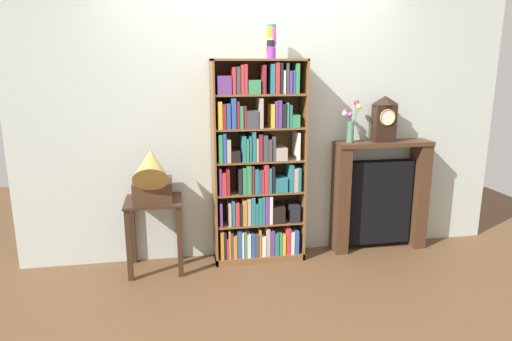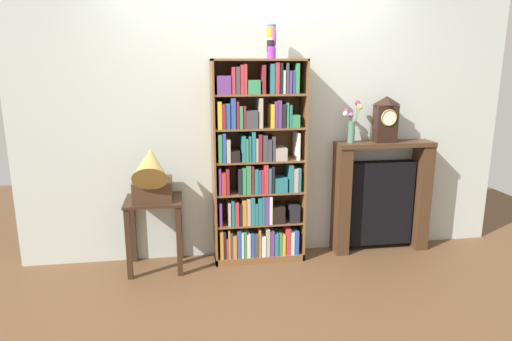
# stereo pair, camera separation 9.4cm
# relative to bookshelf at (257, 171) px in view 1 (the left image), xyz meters

# --- Properties ---
(ground_plane) EXTENTS (7.49, 6.40, 0.02)m
(ground_plane) POSITION_rel_bookshelf_xyz_m (0.01, -0.09, -0.84)
(ground_plane) COLOR brown
(wall_back) EXTENTS (4.49, 0.08, 2.60)m
(wall_back) POSITION_rel_bookshelf_xyz_m (0.15, 0.19, 0.47)
(wall_back) COLOR beige
(wall_back) RESTS_ON ground
(bookshelf) EXTENTS (0.81, 0.28, 1.80)m
(bookshelf) POSITION_rel_bookshelf_xyz_m (0.00, 0.00, 0.00)
(bookshelf) COLOR brown
(bookshelf) RESTS_ON ground
(cup_stack) EXTENTS (0.08, 0.08, 0.28)m
(cup_stack) POSITION_rel_bookshelf_xyz_m (0.12, 0.00, 1.11)
(cup_stack) COLOR purple
(cup_stack) RESTS_ON bookshelf
(side_table_left) EXTENTS (0.48, 0.42, 0.63)m
(side_table_left) POSITION_rel_bookshelf_xyz_m (-0.91, -0.06, -0.37)
(side_table_left) COLOR #382316
(side_table_left) RESTS_ON ground
(gramophone) EXTENTS (0.32, 0.49, 0.55)m
(gramophone) POSITION_rel_bookshelf_xyz_m (-0.91, -0.13, 0.04)
(gramophone) COLOR #472D1C
(gramophone) RESTS_ON side_table_left
(fireplace_mantel) EXTENTS (0.92, 0.24, 1.06)m
(fireplace_mantel) POSITION_rel_bookshelf_xyz_m (1.20, 0.05, -0.31)
(fireplace_mantel) COLOR #472D1C
(fireplace_mantel) RESTS_ON ground
(mantel_clock) EXTENTS (0.20, 0.14, 0.42)m
(mantel_clock) POSITION_rel_bookshelf_xyz_m (1.19, 0.03, 0.44)
(mantel_clock) COLOR black
(mantel_clock) RESTS_ON fireplace_mantel
(flower_vase) EXTENTS (0.17, 0.12, 0.38)m
(flower_vase) POSITION_rel_bookshelf_xyz_m (0.87, 0.03, 0.40)
(flower_vase) COLOR #4C7A60
(flower_vase) RESTS_ON fireplace_mantel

